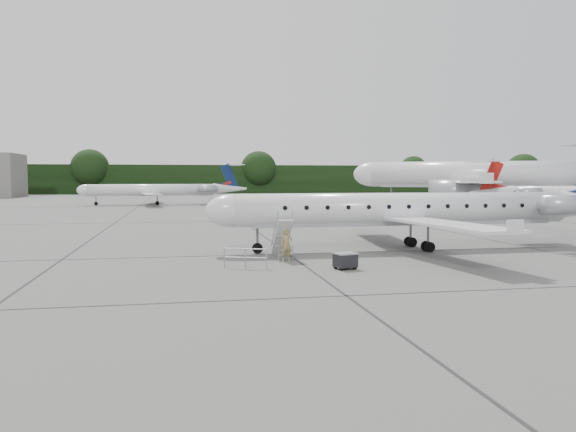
{
  "coord_description": "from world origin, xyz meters",
  "views": [
    {
      "loc": [
        -12.98,
        -30.24,
        4.64
      ],
      "look_at": [
        -6.73,
        2.65,
        2.3
      ],
      "focal_mm": 35.0,
      "sensor_mm": 36.0,
      "label": 1
    }
  ],
  "objects": [
    {
      "name": "baggage_cart",
      "position": [
        -4.93,
        -3.31,
        0.44
      ],
      "size": [
        1.2,
        1.07,
        0.89
      ],
      "primitive_type": null,
      "rotation": [
        0.0,
        0.0,
        0.27
      ],
      "color": "black",
      "rests_on": "ground"
    },
    {
      "name": "ground",
      "position": [
        0.0,
        0.0,
        0.0
      ],
      "size": [
        320.0,
        320.0,
        0.0
      ],
      "primitive_type": "plane",
      "color": "slate",
      "rests_on": "ground"
    },
    {
      "name": "bg_regional_left",
      "position": [
        -17.92,
        65.38,
        3.43
      ],
      "size": [
        26.59,
        19.46,
        6.85
      ],
      "primitive_type": null,
      "rotation": [
        0.0,
        0.0,
        0.02
      ],
      "color": "silver",
      "rests_on": "ground"
    },
    {
      "name": "treeline",
      "position": [
        0.0,
        130.0,
        4.0
      ],
      "size": [
        260.0,
        4.0,
        8.0
      ],
      "primitive_type": "cube",
      "color": "black",
      "rests_on": "ground"
    },
    {
      "name": "main_regional_jet",
      "position": [
        0.99,
        3.4,
        3.62
      ],
      "size": [
        28.45,
        20.66,
        7.23
      ],
      "primitive_type": null,
      "rotation": [
        0.0,
        0.0,
        0.01
      ],
      "color": "silver",
      "rests_on": "ground"
    },
    {
      "name": "safety_railing",
      "position": [
        -9.84,
        -2.13,
        0.5
      ],
      "size": [
        2.1,
        0.82,
        1.0
      ],
      "primitive_type": null,
      "rotation": [
        0.0,
        0.0,
        -0.35
      ],
      "color": "gray",
      "rests_on": "ground"
    },
    {
      "name": "bg_narrowbody",
      "position": [
        30.36,
        47.89,
        6.98
      ],
      "size": [
        47.46,
        42.95,
        13.95
      ],
      "primitive_type": null,
      "rotation": [
        0.0,
        0.0,
        -0.49
      ],
      "color": "silver",
      "rests_on": "ground"
    },
    {
      "name": "passenger",
      "position": [
        -7.36,
        -0.25,
        0.91
      ],
      "size": [
        0.7,
        0.49,
        1.82
      ],
      "primitive_type": "imported",
      "rotation": [
        0.0,
        0.0,
        0.09
      ],
      "color": "olive",
      "rests_on": "ground"
    },
    {
      "name": "airstair",
      "position": [
        -7.38,
        1.07,
        1.13
      ],
      "size": [
        0.88,
        2.35,
        2.27
      ],
      "primitive_type": null,
      "rotation": [
        0.0,
        0.0,
        0.01
      ],
      "color": "silver",
      "rests_on": "ground"
    }
  ]
}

